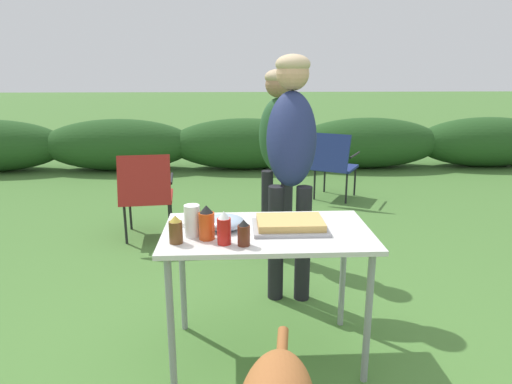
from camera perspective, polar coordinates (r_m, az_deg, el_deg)
ground_plane at (r=2.77m, az=1.28°, el=-19.34°), size 60.00×60.00×0.00m
shrub_hedge at (r=7.35m, az=-1.44°, el=6.06°), size 14.40×0.90×0.81m
folding_table at (r=2.45m, az=1.37°, el=-6.47°), size 1.10×0.64×0.74m
food_tray at (r=2.44m, az=4.28°, el=-4.07°), size 0.40×0.28×0.06m
plate_stack at (r=2.58m, az=-8.12°, el=-3.42°), size 0.21×0.21×0.02m
mixing_bowl at (r=2.44m, az=-3.91°, el=-3.81°), size 0.21×0.21×0.07m
paper_cup_stack at (r=2.34m, az=-7.98°, el=-3.58°), size 0.08×0.08×0.16m
hot_sauce_bottle at (r=2.29m, az=-6.19°, el=-3.88°), size 0.08×0.08×0.18m
ketchup_bottle at (r=2.22m, az=-4.02°, el=-4.57°), size 0.07×0.07×0.17m
bbq_sauce_bottle at (r=2.20m, az=-1.54°, el=-5.18°), size 0.06×0.06×0.13m
beer_bottle at (r=2.27m, az=-10.00°, el=-4.69°), size 0.07×0.07×0.14m
standing_person_in_gray_fleece at (r=3.10m, az=4.43°, el=5.72°), size 0.39×0.51×1.66m
standing_person_with_beanie at (r=3.73m, az=2.71°, el=6.30°), size 0.37×0.32×1.57m
camp_chair_green_behind_table at (r=4.34m, az=-13.52°, el=0.06°), size 0.53×0.64×0.83m
camp_chair_near_hedge at (r=5.62m, az=9.65°, el=3.67°), size 0.69×0.74×0.83m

